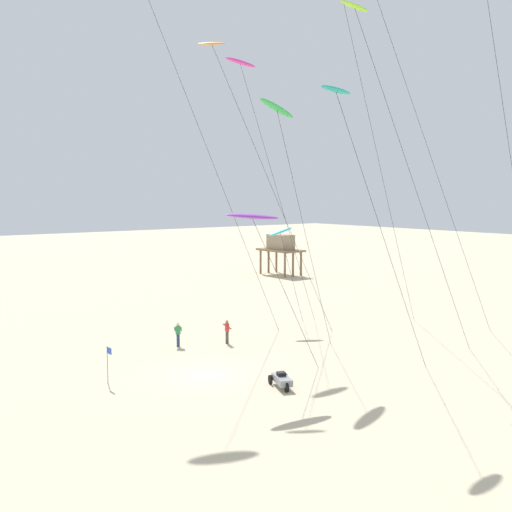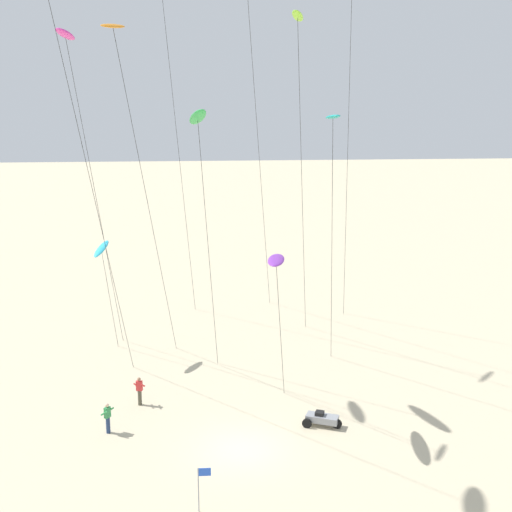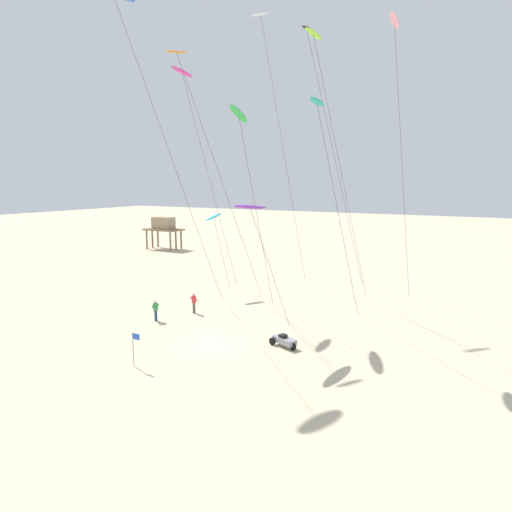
{
  "view_description": "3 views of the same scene",
  "coord_description": "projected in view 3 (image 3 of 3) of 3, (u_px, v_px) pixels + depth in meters",
  "views": [
    {
      "loc": [
        29.34,
        -18.82,
        10.53
      ],
      "look_at": [
        -0.92,
        4.43,
        6.63
      ],
      "focal_mm": 43.1,
      "sensor_mm": 36.0,
      "label": 1
    },
    {
      "loc": [
        -1.62,
        -31.45,
        17.9
      ],
      "look_at": [
        1.25,
        6.98,
        8.21
      ],
      "focal_mm": 48.99,
      "sensor_mm": 36.0,
      "label": 2
    },
    {
      "loc": [
        16.26,
        -23.22,
        10.86
      ],
      "look_at": [
        0.93,
        4.51,
        5.51
      ],
      "focal_mm": 30.83,
      "sensor_mm": 36.0,
      "label": 3
    }
  ],
  "objects": [
    {
      "name": "kite_black",
      "position": [
        309.0,
        38.0,
        36.53
      ],
      "size": [
        2.9,
        11.9,
        23.7
      ],
      "color": "black",
      "rests_on": "ground"
    },
    {
      "name": "ground_plane",
      "position": [
        212.0,
        345.0,
        29.6
      ],
      "size": [
        260.0,
        260.0,
        0.0
      ],
      "primitive_type": "plane",
      "color": "beige"
    },
    {
      "name": "beach_buggy",
      "position": [
        284.0,
        340.0,
        29.27
      ],
      "size": [
        2.11,
        1.5,
        0.82
      ],
      "color": "gray",
      "rests_on": "ground"
    },
    {
      "name": "stilt_house",
      "position": [
        163.0,
        226.0,
        71.51
      ],
      "size": [
        6.19,
        3.37,
        5.24
      ],
      "color": "#846647",
      "rests_on": "ground"
    },
    {
      "name": "kite_pink",
      "position": [
        395.0,
        30.0,
        34.67
      ],
      "size": [
        1.66,
        7.11,
        23.75
      ],
      "color": "pink",
      "rests_on": "ground"
    },
    {
      "name": "kite_purple",
      "position": [
        251.0,
        207.0,
        28.91
      ],
      "size": [
        1.69,
        6.03,
        9.52
      ],
      "color": "purple",
      "rests_on": "ground"
    },
    {
      "name": "kite_flyer_middle",
      "position": [
        194.0,
        303.0,
        36.7
      ],
      "size": [
        0.63,
        0.61,
        1.67
      ],
      "color": "#4C4738",
      "rests_on": "ground"
    },
    {
      "name": "kite_green",
      "position": [
        239.0,
        116.0,
        33.83
      ],
      "size": [
        1.62,
        5.84,
        16.61
      ],
      "color": "green",
      "rests_on": "ground"
    },
    {
      "name": "kite_flyer_nearest",
      "position": [
        156.0,
        310.0,
        34.63
      ],
      "size": [
        0.71,
        0.72,
        1.67
      ],
      "color": "navy",
      "rests_on": "ground"
    },
    {
      "name": "kite_cyan",
      "position": [
        214.0,
        217.0,
        43.12
      ],
      "size": [
        1.1,
        3.18,
        7.92
      ],
      "color": "#33BFE0",
      "rests_on": "ground"
    },
    {
      "name": "kite_teal",
      "position": [
        318.0,
        106.0,
        29.08
      ],
      "size": [
        1.86,
        7.65,
        16.31
      ],
      "color": "teal",
      "rests_on": "ground"
    },
    {
      "name": "kite_orange",
      "position": [
        181.0,
        66.0,
        33.4
      ],
      "size": [
        2.85,
        10.38,
        20.69
      ],
      "color": "orange",
      "rests_on": "ground"
    },
    {
      "name": "marker_flag",
      "position": [
        135.0,
        343.0,
        25.89
      ],
      "size": [
        0.56,
        0.05,
        2.1
      ],
      "color": "gray",
      "rests_on": "ground"
    },
    {
      "name": "kite_magenta",
      "position": [
        183.0,
        74.0,
        38.52
      ],
      "size": [
        2.04,
        7.89,
        20.82
      ],
      "color": "#D8339E",
      "rests_on": "ground"
    },
    {
      "name": "kite_lime",
      "position": [
        316.0,
        44.0,
        31.69
      ],
      "size": [
        2.71,
        10.44,
        21.64
      ],
      "color": "#8CD833",
      "rests_on": "ground"
    },
    {
      "name": "kite_white",
      "position": [
        263.0,
        27.0,
        40.43
      ],
      "size": [
        2.48,
        8.54,
        26.45
      ],
      "color": "white",
      "rests_on": "ground"
    }
  ]
}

